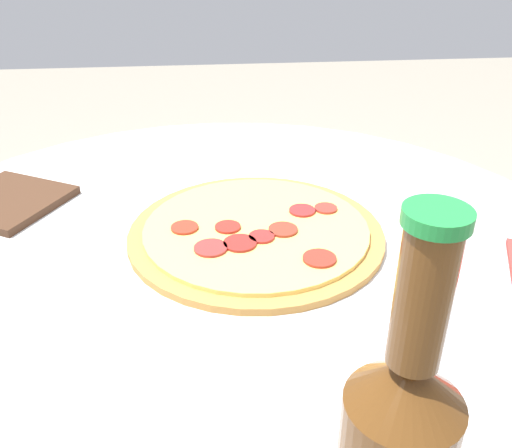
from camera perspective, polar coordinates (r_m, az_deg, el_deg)
name	(u,v)px	position (r m, az deg, el deg)	size (l,w,h in m)	color
table	(228,362)	(0.85, -2.78, -13.65)	(1.02, 1.02, 0.73)	silver
pizza	(256,232)	(0.77, 0.01, -0.81)	(0.34, 0.34, 0.02)	#B77F3D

